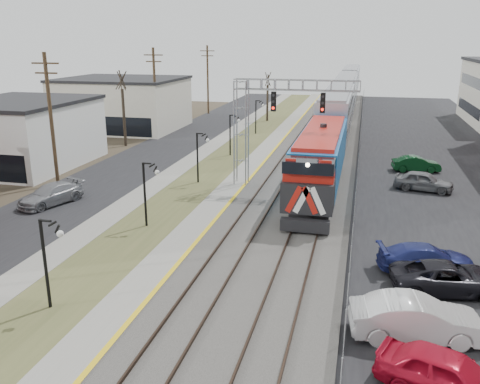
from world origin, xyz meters
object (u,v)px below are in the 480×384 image
(car_lot_a, at_px, (448,376))
(car_lot_b, at_px, (416,320))
(signal_gantry, at_px, (264,114))
(train, at_px, (343,99))

(car_lot_a, bearing_deg, car_lot_b, 33.09)
(signal_gantry, height_order, car_lot_b, signal_gantry)
(train, xyz_separation_m, car_lot_b, (5.28, -53.76, -2.11))
(car_lot_a, xyz_separation_m, car_lot_b, (-0.70, 3.19, 0.05))
(train, xyz_separation_m, signal_gantry, (-4.28, -35.00, 2.67))
(signal_gantry, distance_m, car_lot_a, 24.70)
(signal_gantry, relative_size, car_lot_a, 2.00)
(train, bearing_deg, car_lot_b, -84.39)
(signal_gantry, xyz_separation_m, car_lot_a, (10.25, -21.95, -4.82))
(signal_gantry, relative_size, car_lot_b, 1.83)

